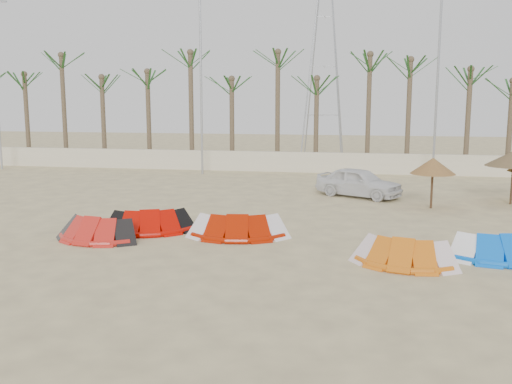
% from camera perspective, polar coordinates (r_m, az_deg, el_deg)
% --- Properties ---
extents(ground, '(120.00, 120.00, 0.00)m').
position_cam_1_polar(ground, '(15.70, -3.98, -8.23)').
color(ground, beige).
rests_on(ground, ground).
extents(boundary_wall, '(60.00, 0.30, 1.30)m').
position_cam_1_polar(boundary_wall, '(36.91, 4.47, 3.00)').
color(boundary_wall, beige).
rests_on(boundary_wall, ground).
extents(palm_line, '(52.00, 4.00, 7.70)m').
position_cam_1_polar(palm_line, '(38.15, 5.84, 11.90)').
color(palm_line, brown).
rests_on(palm_line, ground).
extents(lamp_b, '(1.25, 0.14, 11.00)m').
position_cam_1_polar(lamp_b, '(35.85, -5.47, 10.99)').
color(lamp_b, '#A5A8AD').
rests_on(lamp_b, ground).
extents(lamp_c, '(1.25, 0.14, 11.00)m').
position_cam_1_polar(lamp_c, '(34.77, 17.75, 10.64)').
color(lamp_c, '#A5A8AD').
rests_on(lamp_c, ground).
extents(pylon, '(3.00, 3.00, 14.00)m').
position_cam_1_polar(pylon, '(42.84, 6.63, 2.97)').
color(pylon, '#A5A8AD').
rests_on(pylon, ground).
extents(kite_red_left, '(3.14, 1.93, 0.90)m').
position_cam_1_polar(kite_red_left, '(20.08, -15.45, -3.41)').
color(kite_red_left, red).
rests_on(kite_red_left, ground).
extents(kite_red_mid, '(3.50, 2.41, 0.90)m').
position_cam_1_polar(kite_red_mid, '(20.90, -10.26, -2.71)').
color(kite_red_mid, '#B90900').
rests_on(kite_red_mid, ground).
extents(kite_red_right, '(3.50, 1.92, 0.90)m').
position_cam_1_polar(kite_red_right, '(19.82, -1.62, -3.22)').
color(kite_red_right, '#A11600').
rests_on(kite_red_right, ground).
extents(kite_orange, '(3.18, 2.07, 0.90)m').
position_cam_1_polar(kite_orange, '(17.06, 14.47, -5.62)').
color(kite_orange, orange).
rests_on(kite_orange, ground).
extents(kite_blue, '(3.54, 2.03, 0.90)m').
position_cam_1_polar(kite_blue, '(18.69, 23.73, -4.81)').
color(kite_blue, blue).
rests_on(kite_blue, ground).
extents(parasol_left, '(1.94, 1.94, 2.21)m').
position_cam_1_polar(parasol_left, '(25.72, 17.28, 2.51)').
color(parasol_left, '#4C331E').
rests_on(parasol_left, ground).
extents(car, '(4.49, 3.43, 1.42)m').
position_cam_1_polar(car, '(28.02, 10.24, 0.97)').
color(car, silver).
rests_on(car, ground).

